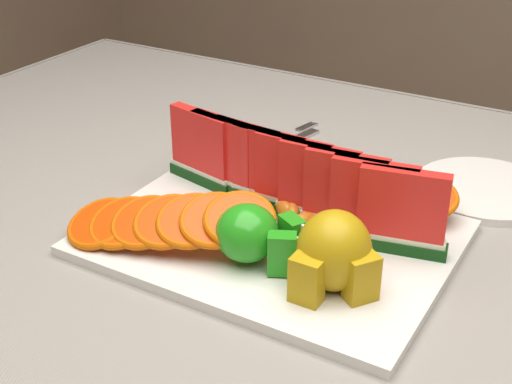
{
  "coord_description": "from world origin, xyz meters",
  "views": [
    {
      "loc": [
        0.31,
        -0.66,
        1.19
      ],
      "look_at": [
        -0.06,
        -0.03,
        0.81
      ],
      "focal_mm": 50.0,
      "sensor_mm": 36.0,
      "label": 1
    }
  ],
  "objects_px": {
    "side_plate": "(485,189)",
    "apple_cluster": "(254,235)",
    "fork": "(282,145)",
    "pear_cluster": "(334,254)",
    "platter": "(273,238)"
  },
  "relations": [
    {
      "from": "apple_cluster",
      "to": "side_plate",
      "type": "height_order",
      "value": "apple_cluster"
    },
    {
      "from": "fork",
      "to": "pear_cluster",
      "type": "bearing_deg",
      "value": -53.8
    },
    {
      "from": "pear_cluster",
      "to": "fork",
      "type": "bearing_deg",
      "value": 126.2
    },
    {
      "from": "platter",
      "to": "apple_cluster",
      "type": "relative_size",
      "value": 4.04
    },
    {
      "from": "pear_cluster",
      "to": "fork",
      "type": "xyz_separation_m",
      "value": [
        -0.22,
        0.3,
        -0.05
      ]
    },
    {
      "from": "platter",
      "to": "pear_cluster",
      "type": "height_order",
      "value": "pear_cluster"
    },
    {
      "from": "platter",
      "to": "pear_cluster",
      "type": "relative_size",
      "value": 3.93
    },
    {
      "from": "platter",
      "to": "fork",
      "type": "distance_m",
      "value": 0.27
    },
    {
      "from": "apple_cluster",
      "to": "fork",
      "type": "relative_size",
      "value": 0.51
    },
    {
      "from": "platter",
      "to": "apple_cluster",
      "type": "bearing_deg",
      "value": -80.35
    },
    {
      "from": "pear_cluster",
      "to": "side_plate",
      "type": "height_order",
      "value": "pear_cluster"
    },
    {
      "from": "platter",
      "to": "fork",
      "type": "xyz_separation_m",
      "value": [
        -0.12,
        0.24,
        -0.0
      ]
    },
    {
      "from": "pear_cluster",
      "to": "platter",
      "type": "bearing_deg",
      "value": 149.91
    },
    {
      "from": "side_plate",
      "to": "apple_cluster",
      "type": "bearing_deg",
      "value": -118.89
    },
    {
      "from": "platter",
      "to": "side_plate",
      "type": "distance_m",
      "value": 0.31
    }
  ]
}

